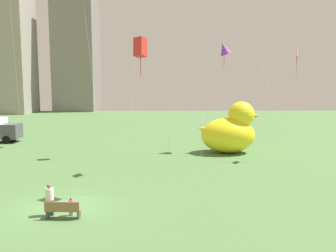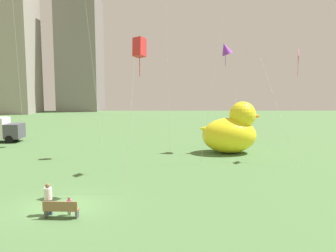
# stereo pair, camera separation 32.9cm
# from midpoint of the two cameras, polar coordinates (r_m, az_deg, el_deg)

# --- Properties ---
(ground_plane) EXTENTS (140.00, 140.00, 0.00)m
(ground_plane) POSITION_cam_midpoint_polar(r_m,az_deg,el_deg) (20.28, -17.40, -12.62)
(ground_plane) COLOR #4C7340
(park_bench) EXTENTS (1.75, 0.54, 0.90)m
(park_bench) POSITION_cam_midpoint_polar(r_m,az_deg,el_deg) (18.55, -17.37, -12.90)
(park_bench) COLOR olive
(park_bench) RESTS_ON ground
(person_adult) EXTENTS (0.40, 0.40, 1.65)m
(person_adult) POSITION_cam_midpoint_polar(r_m,az_deg,el_deg) (19.08, -19.29, -11.06)
(person_adult) COLOR #38476B
(person_adult) RESTS_ON ground
(person_child) EXTENTS (0.23, 0.23, 0.95)m
(person_child) POSITION_cam_midpoint_polar(r_m,az_deg,el_deg) (18.85, -16.08, -12.40)
(person_child) COLOR silver
(person_child) RESTS_ON ground
(giant_inflatable_duck) EXTENTS (6.05, 3.88, 5.01)m
(giant_inflatable_duck) POSITION_cam_midpoint_polar(r_m,az_deg,el_deg) (34.39, 9.87, -0.82)
(giant_inflatable_duck) COLOR yellow
(giant_inflatable_duck) RESTS_ON ground
(city_skyline) EXTENTS (26.67, 20.90, 29.13)m
(city_skyline) POSITION_cam_midpoint_polar(r_m,az_deg,el_deg) (93.55, -19.42, 10.49)
(city_skyline) COLOR gray
(city_skyline) RESTS_ON ground
(kite_red) EXTENTS (1.39, 1.48, 9.44)m
(kite_red) POSITION_cam_midpoint_polar(r_m,az_deg,el_deg) (21.10, -5.02, 12.59)
(kite_red) COLOR silver
(kite_red) RESTS_ON ground
(kite_pink) EXTENTS (3.32, 3.92, 9.68)m
(kite_pink) POSITION_cam_midpoint_polar(r_m,az_deg,el_deg) (32.49, 19.87, 10.00)
(kite_pink) COLOR silver
(kite_pink) RESTS_ON ground
(kite_purple) EXTENTS (2.18, 2.28, 10.84)m
(kite_purple) POSITION_cam_midpoint_polar(r_m,az_deg,el_deg) (35.32, 8.92, 12.35)
(kite_purple) COLOR silver
(kite_purple) RESTS_ON ground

